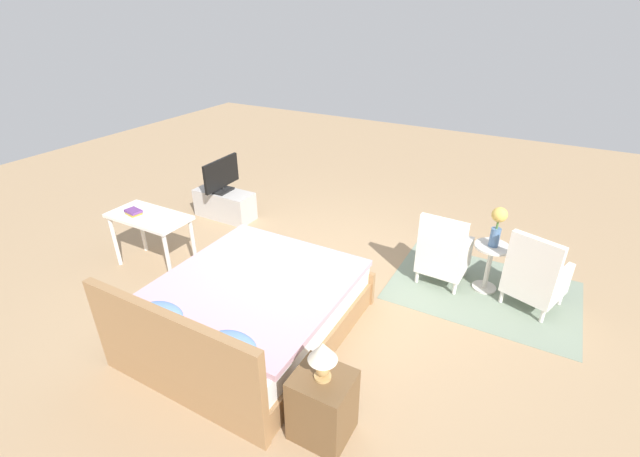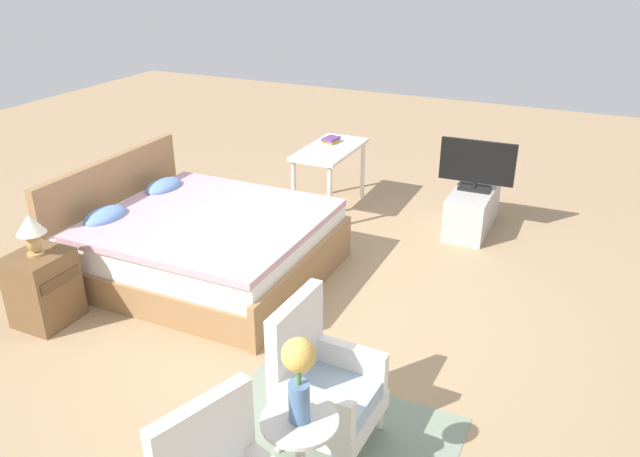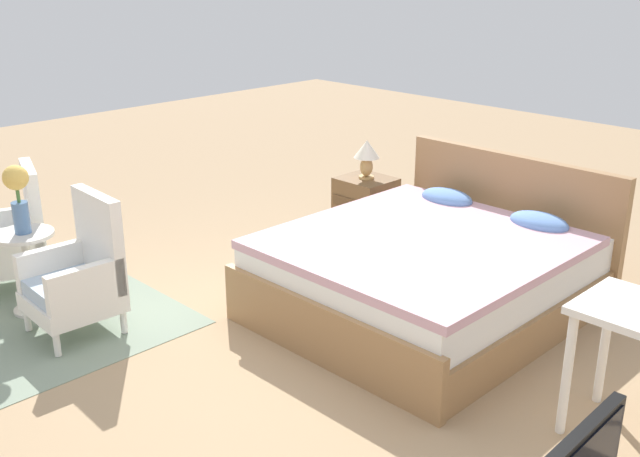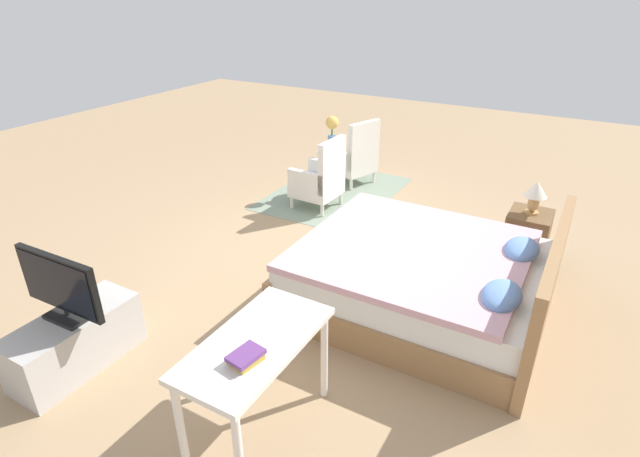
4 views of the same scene
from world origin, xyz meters
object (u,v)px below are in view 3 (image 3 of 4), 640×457
object	(u,v)px
bed	(432,272)
nightstand	(365,211)
armchair_by_window_left	(13,239)
armchair_by_window_right	(79,277)
flower_vase	(18,192)
table_lamp	(367,154)
side_table	(28,263)

from	to	relation	value
bed	nightstand	world-z (taller)	bed
armchair_by_window_left	armchair_by_window_right	size ratio (longest dim) A/B	1.00
flower_vase	armchair_by_window_right	bearing A→B (deg)	12.58
armchair_by_window_left	table_lamp	bearing A→B (deg)	63.60
armchair_by_window_right	bed	bearing A→B (deg)	52.28
armchair_by_window_right	nightstand	world-z (taller)	armchair_by_window_right
armchair_by_window_right	side_table	size ratio (longest dim) A/B	1.56
bed	nightstand	xyz separation A→B (m)	(-1.20, 0.65, 0.00)
table_lamp	bed	bearing A→B (deg)	-28.30
table_lamp	nightstand	bearing A→B (deg)	-90.00
armchair_by_window_right	table_lamp	xyz separation A→B (m)	(0.26, 2.53, 0.43)
nightstand	armchair_by_window_right	bearing A→B (deg)	-95.79
bed	armchair_by_window_left	xyz separation A→B (m)	(-2.46, -1.89, 0.09)
side_table	flower_vase	bearing A→B (deg)	90.00
table_lamp	side_table	bearing A→B (deg)	-106.20
armchair_by_window_left	armchair_by_window_right	distance (m)	1.00
table_lamp	armchair_by_window_left	bearing A→B (deg)	-116.40
armchair_by_window_right	table_lamp	world-z (taller)	armchair_by_window_right
table_lamp	armchair_by_window_right	bearing A→B (deg)	-95.79
side_table	nightstand	distance (m)	2.76
armchair_by_window_left	nightstand	bearing A→B (deg)	63.60
flower_vase	nightstand	world-z (taller)	flower_vase
armchair_by_window_left	table_lamp	distance (m)	2.86
bed	side_table	distance (m)	2.81
bed	flower_vase	distance (m)	2.87
armchair_by_window_left	nightstand	xyz separation A→B (m)	(1.26, 2.53, -0.08)
bed	side_table	xyz separation A→B (m)	(-1.97, -2.00, 0.07)
side_table	table_lamp	size ratio (longest dim) A/B	1.79
side_table	flower_vase	xyz separation A→B (m)	(0.00, 0.00, 0.51)
armchair_by_window_left	nightstand	distance (m)	2.83
armchair_by_window_right	side_table	world-z (taller)	armchair_by_window_right
flower_vase	nightstand	size ratio (longest dim) A/B	0.80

